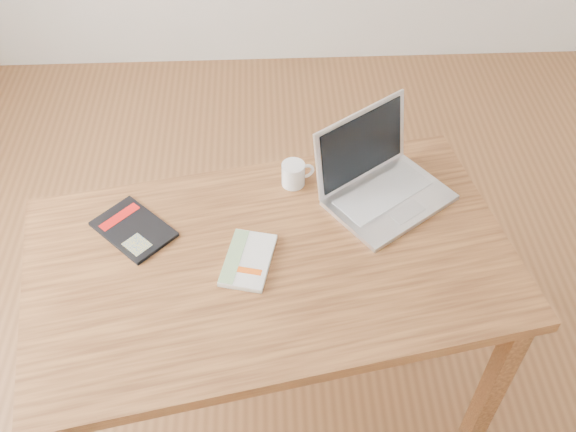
{
  "coord_description": "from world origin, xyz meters",
  "views": [
    {
      "loc": [
        -0.14,
        -1.3,
        2.13
      ],
      "look_at": [
        -0.09,
        -0.09,
        0.85
      ],
      "focal_mm": 40.0,
      "sensor_mm": 36.0,
      "label": 1
    }
  ],
  "objects_px": {
    "laptop": "(380,180)",
    "coffee_mug": "(294,174)",
    "white_guidebook": "(248,260)",
    "black_guidebook": "(133,229)",
    "desk": "(272,276)"
  },
  "relations": [
    {
      "from": "laptop",
      "to": "coffee_mug",
      "type": "bearing_deg",
      "value": 132.86
    },
    {
      "from": "white_guidebook",
      "to": "coffee_mug",
      "type": "relative_size",
      "value": 2.17
    },
    {
      "from": "black_guidebook",
      "to": "laptop",
      "type": "distance_m",
      "value": 0.74
    },
    {
      "from": "black_guidebook",
      "to": "coffee_mug",
      "type": "bearing_deg",
      "value": -24.82
    },
    {
      "from": "desk",
      "to": "black_guidebook",
      "type": "distance_m",
      "value": 0.42
    },
    {
      "from": "black_guidebook",
      "to": "white_guidebook",
      "type": "bearing_deg",
      "value": -67.03
    },
    {
      "from": "coffee_mug",
      "to": "desk",
      "type": "bearing_deg",
      "value": -121.71
    },
    {
      "from": "white_guidebook",
      "to": "laptop",
      "type": "distance_m",
      "value": 0.48
    },
    {
      "from": "black_guidebook",
      "to": "desk",
      "type": "bearing_deg",
      "value": -61.69
    },
    {
      "from": "white_guidebook",
      "to": "coffee_mug",
      "type": "height_order",
      "value": "coffee_mug"
    },
    {
      "from": "black_guidebook",
      "to": "laptop",
      "type": "xyz_separation_m",
      "value": [
        0.73,
        0.12,
        0.05
      ]
    },
    {
      "from": "desk",
      "to": "coffee_mug",
      "type": "distance_m",
      "value": 0.33
    },
    {
      "from": "white_guidebook",
      "to": "laptop",
      "type": "bearing_deg",
      "value": 46.55
    },
    {
      "from": "desk",
      "to": "black_guidebook",
      "type": "height_order",
      "value": "black_guidebook"
    },
    {
      "from": "desk",
      "to": "coffee_mug",
      "type": "bearing_deg",
      "value": 64.2
    }
  ]
}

